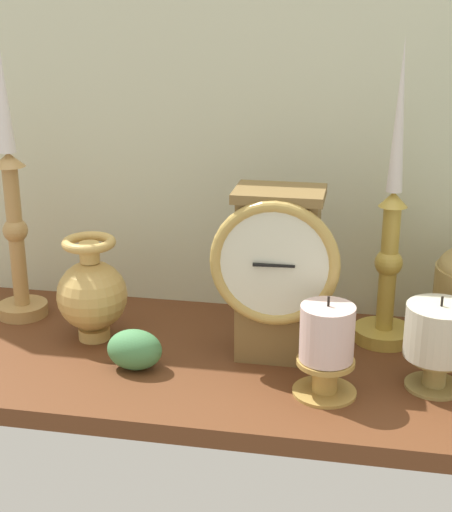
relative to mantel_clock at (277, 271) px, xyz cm
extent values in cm
cube|color=brown|center=(-10.25, -1.21, -13.15)|extent=(100.00, 36.00, 2.40)
cube|color=beige|center=(-10.25, 17.29, 20.55)|extent=(120.00, 2.00, 65.00)
cube|color=brown|center=(0.00, 0.88, -1.31)|extent=(10.02, 7.44, 21.28)
cube|color=brown|center=(0.00, 0.88, 9.93)|extent=(11.23, 8.33, 1.20)
torus|color=tan|center=(0.00, -3.24, 2.10)|extent=(16.17, 1.47, 16.17)
cylinder|color=white|center=(0.00, -3.34, 2.10)|extent=(13.52, 0.40, 13.52)
cube|color=black|center=(0.00, -3.64, 2.10)|extent=(5.18, 1.02, 0.30)
cylinder|color=gold|center=(14.06, 7.72, -11.05)|extent=(8.28, 8.28, 1.80)
cylinder|color=gold|center=(14.06, 7.72, -1.49)|extent=(2.35, 2.35, 17.32)
sphere|color=gold|center=(14.06, 7.72, -0.62)|extent=(3.76, 3.76, 3.76)
cone|color=gold|center=(14.06, 7.72, 8.17)|extent=(3.81, 3.81, 2.00)
cone|color=silver|center=(14.06, 7.72, 18.87)|extent=(2.10, 2.10, 19.40)
cylinder|color=tan|center=(-38.71, 6.52, -11.05)|extent=(7.35, 7.35, 1.80)
cylinder|color=tan|center=(-38.71, 6.52, 0.21)|extent=(2.25, 2.25, 20.72)
sphere|color=tan|center=(-38.71, 6.52, 1.25)|extent=(3.59, 3.59, 3.59)
cone|color=tan|center=(-38.71, 6.52, 11.57)|extent=(4.56, 4.56, 2.00)
cone|color=white|center=(-38.71, 6.52, 21.32)|extent=(2.35, 2.35, 17.50)
cylinder|color=tan|center=(-25.38, 0.75, -11.15)|extent=(4.34, 4.34, 1.60)
sphere|color=tan|center=(-25.38, 0.75, -5.53)|extent=(9.64, 9.64, 9.64)
cylinder|color=tan|center=(-25.38, 0.75, 0.67)|extent=(2.70, 2.70, 2.75)
torus|color=tan|center=(-25.38, 0.75, 2.04)|extent=(7.23, 7.23, 1.30)
cylinder|color=#A08A4B|center=(20.02, -4.76, -10.02)|extent=(2.80, 2.80, 3.86)
cylinder|color=#A08A4B|center=(20.02, -4.76, -11.55)|extent=(7.01, 7.01, 0.80)
cylinder|color=#A08A4B|center=(20.02, -4.76, -8.09)|extent=(6.31, 6.31, 0.60)
cylinder|color=beige|center=(20.02, -4.76, -4.48)|extent=(8.10, 8.10, 6.43)
cylinder|color=black|center=(20.02, -4.76, -0.66)|extent=(0.30, 0.30, 1.20)
cylinder|color=#B79045|center=(7.03, -8.71, -9.85)|extent=(3.09, 3.09, 4.19)
cylinder|color=#B79045|center=(7.03, -8.71, -11.55)|extent=(7.71, 7.71, 0.80)
cylinder|color=#B79045|center=(7.03, -8.71, -7.76)|extent=(6.94, 6.94, 0.60)
cylinder|color=beige|center=(7.03, -8.71, -4.01)|extent=(6.42, 6.42, 6.70)
cylinder|color=black|center=(7.03, -8.71, -0.06)|extent=(0.30, 0.30, 1.20)
ellipsoid|color=#4B8D53|center=(-17.14, -6.80, -9.32)|extent=(7.11, 4.97, 5.26)
camera|label=1|loc=(10.37, -89.47, 33.11)|focal=52.86mm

